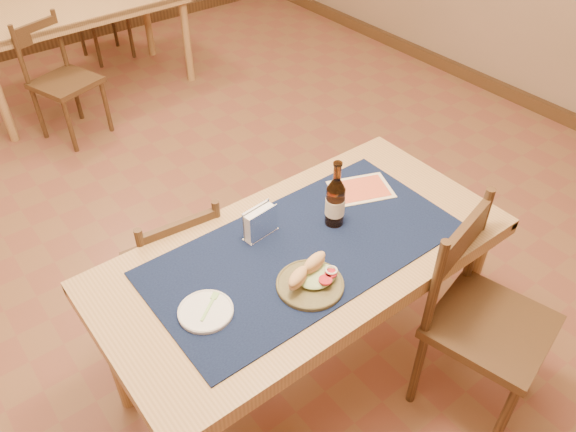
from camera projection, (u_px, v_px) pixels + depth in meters
room at (179, 19)px, 2.21m from camera, size 6.04×7.04×2.84m
main_table at (304, 265)px, 2.19m from camera, size 1.60×0.80×0.75m
placemat at (304, 249)px, 2.14m from camera, size 1.20×0.60×0.01m
baseboard at (210, 263)px, 3.07m from camera, size 6.00×7.00×0.10m
back_table at (73, 12)px, 4.26m from camera, size 1.70×0.89×0.75m
chair_main_far at (177, 266)px, 2.52m from camera, size 0.42×0.42×0.82m
chair_main_near at (482, 317)px, 2.22m from camera, size 0.53×0.53×0.94m
chair_back_near at (61, 78)px, 3.92m from camera, size 0.49×0.49×0.84m
chair_back_far at (102, 11)px, 4.93m from camera, size 0.40×0.40×0.83m
sandwich_plate at (311, 279)px, 1.98m from camera, size 0.24×0.24×0.09m
side_plate at (206, 311)px, 1.89m from camera, size 0.19×0.19×0.02m
fork at (210, 304)px, 1.90m from camera, size 0.12×0.09×0.00m
beer_bottle at (335, 202)px, 2.18m from camera, size 0.08×0.08×0.29m
napkin_holder at (260, 223)px, 2.16m from camera, size 0.15×0.07×0.13m
menu_card at (361, 189)px, 2.42m from camera, size 0.31×0.27×0.01m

